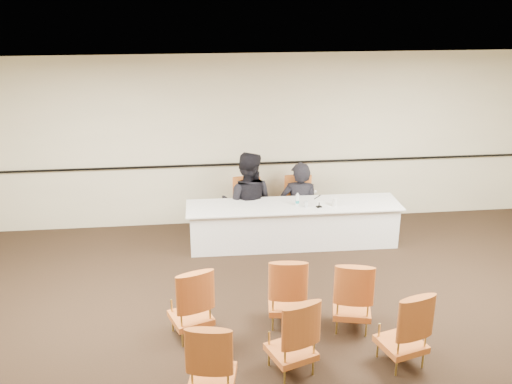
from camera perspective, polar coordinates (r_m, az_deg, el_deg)
floor at (r=6.99m, az=4.22°, el=-15.59°), size 10.00×10.00×0.00m
ceiling at (r=5.78m, az=4.99°, el=9.34°), size 10.00×10.00×0.00m
wall_back at (r=9.97m, az=0.22°, el=5.15°), size 10.00×0.04×3.00m
wall_rail at (r=10.04m, az=0.24°, el=2.89°), size 9.80×0.04×0.03m
panel_table at (r=9.41m, az=3.75°, el=-3.25°), size 3.49×0.86×0.70m
panelist_main at (r=9.93m, az=4.35°, el=-2.03°), size 0.74×0.56×1.82m
panelist_main_chair at (r=9.88m, az=4.37°, el=-1.31°), size 0.51×0.51×0.95m
panelist_second at (r=9.75m, az=-0.86°, el=-1.30°), size 1.06×0.91×1.88m
panelist_second_chair at (r=9.77m, az=-0.85°, el=-1.51°), size 0.51×0.51×0.95m
papers at (r=9.36m, az=7.04°, el=-1.19°), size 0.34×0.29×0.00m
microphone at (r=9.17m, az=6.34°, el=-0.79°), size 0.14×0.20×0.25m
water_bottle at (r=9.23m, az=4.16°, el=-0.72°), size 0.07×0.07×0.21m
drinking_glass at (r=9.17m, az=5.04°, el=-1.24°), size 0.07×0.07×0.10m
coffee_cup at (r=9.26m, az=7.89°, el=-1.00°), size 0.10×0.10×0.14m
aud_chair_front_left at (r=7.04m, az=-6.60°, el=-10.80°), size 0.64×0.64×0.95m
aud_chair_front_mid at (r=7.24m, az=3.11°, el=-9.71°), size 0.55×0.55×0.95m
aud_chair_front_right at (r=7.24m, az=9.63°, el=-10.01°), size 0.60×0.60×0.95m
aud_chair_back_left at (r=6.07m, az=-4.39°, el=-16.28°), size 0.58×0.58×0.95m
aud_chair_back_mid at (r=6.43m, az=3.56°, el=-13.99°), size 0.64×0.64×0.95m
aud_chair_back_right at (r=6.74m, az=14.46°, el=-12.90°), size 0.62×0.62×0.95m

